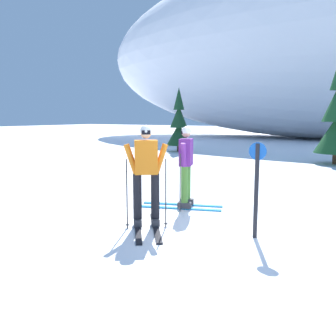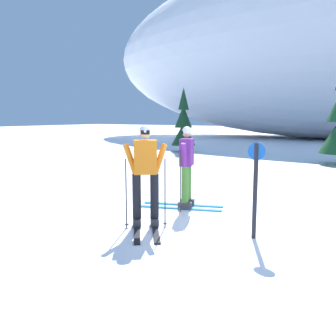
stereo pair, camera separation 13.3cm
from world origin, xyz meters
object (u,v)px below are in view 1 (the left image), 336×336
skier_orange_jacket (146,175)px  trail_marker_post (257,184)px  pine_tree_far_left (179,125)px  skier_purple_jacket (186,166)px

skier_orange_jacket → trail_marker_post: (1.82, 0.44, -0.06)m
pine_tree_far_left → trail_marker_post: 14.32m
pine_tree_far_left → trail_marker_post: size_ratio=2.26×
skier_purple_jacket → skier_orange_jacket: size_ratio=1.00×
skier_purple_jacket → trail_marker_post: skier_purple_jacket is taller
skier_purple_jacket → trail_marker_post: size_ratio=1.17×
skier_orange_jacket → pine_tree_far_left: 13.76m
pine_tree_far_left → skier_purple_jacket: bearing=-59.6°
skier_purple_jacket → pine_tree_far_left: (-6.25, 10.65, 0.55)m
skier_purple_jacket → pine_tree_far_left: bearing=120.4°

